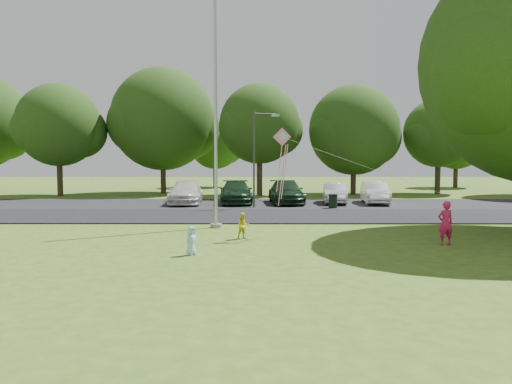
{
  "coord_description": "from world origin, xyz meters",
  "views": [
    {
      "loc": [
        -1.71,
        -16.22,
        3.01
      ],
      "look_at": [
        -1.79,
        4.0,
        1.6
      ],
      "focal_mm": 35.0,
      "sensor_mm": 36.0,
      "label": 1
    }
  ],
  "objects_px": {
    "street_lamp": "(258,150)",
    "kite": "(285,149)",
    "woman": "(445,223)",
    "child_yellow": "(243,226)",
    "trash_can": "(333,202)",
    "child_blue": "(191,241)",
    "flagpole": "(216,130)"
  },
  "relations": [
    {
      "from": "child_yellow",
      "to": "kite",
      "type": "relative_size",
      "value": 0.17
    },
    {
      "from": "flagpole",
      "to": "woman",
      "type": "xyz_separation_m",
      "value": [
        8.23,
        -4.22,
        -3.41
      ]
    },
    {
      "from": "woman",
      "to": "flagpole",
      "type": "bearing_deg",
      "value": -37.56
    },
    {
      "from": "flagpole",
      "to": "child_blue",
      "type": "height_order",
      "value": "flagpole"
    },
    {
      "from": "flagpole",
      "to": "child_yellow",
      "type": "height_order",
      "value": "flagpole"
    },
    {
      "from": "trash_can",
      "to": "kite",
      "type": "bearing_deg",
      "value": -108.21
    },
    {
      "from": "street_lamp",
      "to": "child_yellow",
      "type": "bearing_deg",
      "value": -110.54
    },
    {
      "from": "trash_can",
      "to": "child_yellow",
      "type": "distance_m",
      "value": 11.8
    },
    {
      "from": "child_yellow",
      "to": "woman",
      "type": "bearing_deg",
      "value": -29.21
    },
    {
      "from": "child_blue",
      "to": "kite",
      "type": "relative_size",
      "value": 0.15
    },
    {
      "from": "woman",
      "to": "child_yellow",
      "type": "bearing_deg",
      "value": -20.26
    },
    {
      "from": "trash_can",
      "to": "woman",
      "type": "relative_size",
      "value": 0.57
    },
    {
      "from": "child_yellow",
      "to": "child_blue",
      "type": "height_order",
      "value": "child_yellow"
    },
    {
      "from": "woman",
      "to": "kite",
      "type": "xyz_separation_m",
      "value": [
        -5.44,
        1.66,
        2.58
      ]
    },
    {
      "from": "kite",
      "to": "child_blue",
      "type": "bearing_deg",
      "value": -129.58
    },
    {
      "from": "kite",
      "to": "child_yellow",
      "type": "bearing_deg",
      "value": -162.17
    },
    {
      "from": "flagpole",
      "to": "trash_can",
      "type": "bearing_deg",
      "value": 51.37
    },
    {
      "from": "woman",
      "to": "child_yellow",
      "type": "distance_m",
      "value": 7.09
    },
    {
      "from": "flagpole",
      "to": "trash_can",
      "type": "distance_m",
      "value": 10.56
    },
    {
      "from": "kite",
      "to": "flagpole",
      "type": "bearing_deg",
      "value": 139.05
    },
    {
      "from": "street_lamp",
      "to": "trash_can",
      "type": "relative_size",
      "value": 6.63
    },
    {
      "from": "street_lamp",
      "to": "kite",
      "type": "distance_m",
      "value": 10.68
    },
    {
      "from": "woman",
      "to": "kite",
      "type": "relative_size",
      "value": 0.26
    },
    {
      "from": "woman",
      "to": "trash_can",
      "type": "bearing_deg",
      "value": -90.62
    },
    {
      "from": "flagpole",
      "to": "street_lamp",
      "type": "height_order",
      "value": "flagpole"
    },
    {
      "from": "child_yellow",
      "to": "flagpole",
      "type": "bearing_deg",
      "value": 93.17
    },
    {
      "from": "street_lamp",
      "to": "child_yellow",
      "type": "height_order",
      "value": "street_lamp"
    },
    {
      "from": "trash_can",
      "to": "child_yellow",
      "type": "bearing_deg",
      "value": -114.64
    },
    {
      "from": "child_blue",
      "to": "flagpole",
      "type": "bearing_deg",
      "value": 32.31
    },
    {
      "from": "street_lamp",
      "to": "child_blue",
      "type": "height_order",
      "value": "street_lamp"
    },
    {
      "from": "flagpole",
      "to": "woman",
      "type": "distance_m",
      "value": 9.86
    },
    {
      "from": "trash_can",
      "to": "woman",
      "type": "height_order",
      "value": "woman"
    }
  ]
}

